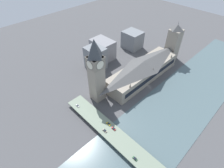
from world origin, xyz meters
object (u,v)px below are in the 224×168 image
object	(u,v)px
car_northbound_tail	(135,158)
car_southbound_lead	(109,124)
car_northbound_lead	(114,129)
clock_tower	(96,70)
car_southbound_mid	(78,106)
parliament_hall	(143,70)
car_southbound_tail	(105,131)
road_bridge	(132,151)
victoria_tower	(173,42)

from	to	relation	value
car_northbound_tail	car_southbound_lead	size ratio (longest dim) A/B	0.89
car_northbound_lead	car_southbound_lead	distance (m)	7.13
clock_tower	car_southbound_mid	world-z (taller)	clock_tower
car_northbound_tail	parliament_hall	bearing A→B (deg)	-55.07
car_northbound_lead	car_southbound_lead	bearing A→B (deg)	-1.75
car_southbound_mid	car_southbound_tail	xyz separation A→B (m)	(-41.53, 0.02, -0.01)
road_bridge	car_northbound_lead	distance (m)	25.34
car_northbound_tail	car_southbound_tail	world-z (taller)	car_northbound_tail
car_northbound_tail	car_southbound_lead	bearing A→B (deg)	-11.26
car_northbound_tail	victoria_tower	bearing A→B (deg)	-67.87
parliament_hall	car_southbound_mid	bearing A→B (deg)	80.63
clock_tower	car_southbound_tail	distance (m)	57.83
clock_tower	car_northbound_tail	xyz separation A→B (m)	(-75.56, 26.40, -32.84)
car_southbound_mid	clock_tower	bearing A→B (deg)	-93.98
car_southbound_lead	car_southbound_mid	size ratio (longest dim) A/B	1.10
road_bridge	car_southbound_lead	world-z (taller)	car_southbound_lead
road_bridge	parliament_hall	bearing A→B (deg)	-56.86
road_bridge	car_southbound_mid	xyz separation A→B (m)	(70.84, 3.52, 1.57)
road_bridge	car_northbound_tail	bearing A→B (deg)	150.19
car_southbound_mid	car_northbound_lead	bearing A→B (deg)	-171.00
car_northbound_tail	car_southbound_lead	xyz separation A→B (m)	(38.68, -7.70, -0.01)
clock_tower	car_southbound_mid	xyz separation A→B (m)	(1.82, 26.17, -32.88)
clock_tower	victoria_tower	bearing A→B (deg)	-95.76
parliament_hall	car_southbound_tail	bearing A→B (deg)	106.66
victoria_tower	clock_tower	bearing A→B (deg)	84.24
car_northbound_lead	car_southbound_lead	size ratio (longest dim) A/B	0.95
victoria_tower	car_southbound_lead	distance (m)	149.70
parliament_hall	road_bridge	distance (m)	102.98
car_northbound_lead	car_southbound_tail	world-z (taller)	car_southbound_tail
road_bridge	car_northbound_lead	bearing A→B (deg)	-8.50
car_northbound_tail	car_southbound_tail	distance (m)	35.85
road_bridge	car_northbound_tail	size ratio (longest dim) A/B	40.25
victoria_tower	car_southbound_tail	xyz separation A→B (m)	(-26.83, 153.94, -19.78)
clock_tower	car_northbound_tail	distance (m)	86.52
clock_tower	car_northbound_lead	distance (m)	58.12
clock_tower	car_southbound_lead	xyz separation A→B (m)	(-36.88, 18.70, -32.85)
clock_tower	car_northbound_lead	xyz separation A→B (m)	(-44.00, 18.91, -32.91)
victoria_tower	car_northbound_lead	bearing A→B (deg)	101.98
parliament_hall	car_southbound_mid	distance (m)	90.94
victoria_tower	road_bridge	world-z (taller)	victoria_tower
car_southbound_mid	car_northbound_tail	bearing A→B (deg)	179.83
parliament_hall	car_southbound_tail	distance (m)	93.66
parliament_hall	car_northbound_tail	xyz separation A→B (m)	(-62.63, 89.67, -7.22)
road_bridge	car_southbound_mid	size ratio (longest dim) A/B	39.40
car_northbound_lead	car_southbound_mid	xyz separation A→B (m)	(45.82, 7.26, 0.04)
clock_tower	car_southbound_lead	size ratio (longest dim) A/B	15.71
car_northbound_tail	car_southbound_tail	xyz separation A→B (m)	(35.85, -0.21, -0.04)
parliament_hall	car_northbound_tail	distance (m)	109.61
parliament_hall	car_southbound_tail	world-z (taller)	parliament_hall
clock_tower	victoria_tower	size ratio (longest dim) A/B	1.32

